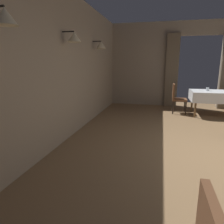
# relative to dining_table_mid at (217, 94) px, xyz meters

# --- Properties ---
(wall_left) EXTENTS (0.49, 8.40, 3.00)m
(wall_left) POSITION_rel_dining_table_mid_xyz_m (-3.58, -2.88, 0.85)
(wall_left) COLOR gray
(wall_left) RESTS_ON ground
(wall_back) EXTENTS (6.40, 0.27, 3.00)m
(wall_back) POSITION_rel_dining_table_mid_xyz_m (-0.38, 1.30, 0.86)
(wall_back) COLOR gray
(wall_back) RESTS_ON ground
(dining_table_mid) EXTENTS (1.50, 0.98, 0.75)m
(dining_table_mid) POSITION_rel_dining_table_mid_xyz_m (0.00, 0.00, 0.00)
(dining_table_mid) COLOR brown
(dining_table_mid) RESTS_ON ground
(chair_mid_left) EXTENTS (0.44, 0.44, 0.93)m
(chair_mid_left) POSITION_rel_dining_table_mid_xyz_m (-1.14, 0.11, -0.14)
(chair_mid_left) COLOR black
(chair_mid_left) RESTS_ON ground
(glass_mid_b) EXTENTS (0.08, 0.08, 0.10)m
(glass_mid_b) POSITION_rel_dining_table_mid_xyz_m (-0.27, 0.04, 0.15)
(glass_mid_b) COLOR silver
(glass_mid_b) RESTS_ON dining_table_mid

